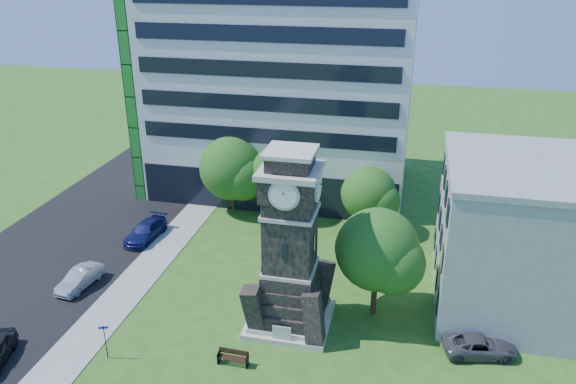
% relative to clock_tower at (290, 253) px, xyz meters
% --- Properties ---
extents(ground, '(160.00, 160.00, 0.00)m').
position_rel_clock_tower_xyz_m(ground, '(-3.00, -2.00, -5.28)').
color(ground, '#275A19').
rests_on(ground, ground).
extents(sidewalk, '(3.00, 70.00, 0.06)m').
position_rel_clock_tower_xyz_m(sidewalk, '(-12.50, 3.00, -5.25)').
color(sidewalk, gray).
rests_on(sidewalk, ground).
extents(street, '(14.00, 80.00, 0.02)m').
position_rel_clock_tower_xyz_m(street, '(-21.00, 3.00, -5.27)').
color(street, black).
rests_on(street, ground).
extents(clock_tower, '(5.40, 5.40, 12.22)m').
position_rel_clock_tower_xyz_m(clock_tower, '(0.00, 0.00, 0.00)').
color(clock_tower, '#B9B2A1').
rests_on(clock_tower, ground).
extents(office_tall, '(26.20, 15.11, 28.60)m').
position_rel_clock_tower_xyz_m(office_tall, '(-6.20, 23.84, 8.94)').
color(office_tall, silver).
rests_on(office_tall, ground).
extents(office_low, '(15.20, 12.20, 10.40)m').
position_rel_clock_tower_xyz_m(office_low, '(16.97, 6.00, -0.07)').
color(office_low, '#999C9E').
rests_on(office_low, ground).
extents(car_street_mid, '(1.95, 4.28, 1.36)m').
position_rel_clock_tower_xyz_m(car_street_mid, '(-16.15, 0.78, -4.60)').
color(car_street_mid, '#919398').
rests_on(car_street_mid, ground).
extents(car_street_north, '(2.43, 5.19, 1.47)m').
position_rel_clock_tower_xyz_m(car_street_north, '(-14.81, 8.90, -4.55)').
color(car_street_north, '#12174F').
rests_on(car_street_north, ground).
extents(car_east_lot, '(4.80, 2.93, 1.24)m').
position_rel_clock_tower_xyz_m(car_east_lot, '(12.13, -0.67, -4.66)').
color(car_east_lot, '#4D4D52').
rests_on(car_east_lot, ground).
extents(park_bench, '(1.90, 0.51, 0.98)m').
position_rel_clock_tower_xyz_m(park_bench, '(-2.42, -4.88, -4.76)').
color(park_bench, black).
rests_on(park_bench, ground).
extents(street_sign, '(0.57, 0.06, 2.38)m').
position_rel_clock_tower_xyz_m(street_sign, '(-10.11, -6.07, -3.79)').
color(street_sign, black).
rests_on(street_sign, ground).
extents(tree_nw, '(6.75, 6.13, 7.34)m').
position_rel_clock_tower_xyz_m(tree_nw, '(-9.21, 16.40, -1.18)').
color(tree_nw, '#332114').
rests_on(tree_nw, ground).
extents(tree_nc, '(4.98, 4.52, 6.91)m').
position_rel_clock_tower_xyz_m(tree_nc, '(-4.72, 15.76, -0.82)').
color(tree_nc, '#332114').
rests_on(tree_nc, ground).
extents(tree_ne, '(5.28, 4.80, 5.99)m').
position_rel_clock_tower_xyz_m(tree_ne, '(3.80, 14.64, -1.84)').
color(tree_ne, '#332114').
rests_on(tree_ne, ground).
extents(tree_east, '(6.09, 5.54, 7.77)m').
position_rel_clock_tower_xyz_m(tree_east, '(5.43, 2.22, -0.48)').
color(tree_east, '#332114').
rests_on(tree_east, ground).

